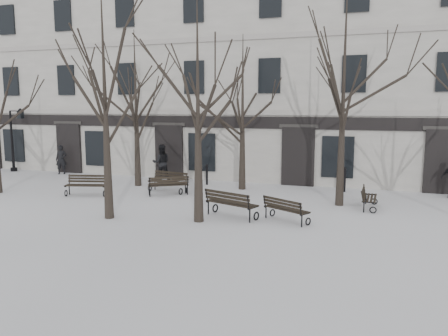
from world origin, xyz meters
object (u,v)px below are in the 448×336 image
at_px(tree_1, 104,75).
at_px(bench_2, 285,209).
at_px(bench_0, 87,184).
at_px(lamp_post, 15,135).
at_px(bench_4, 168,185).
at_px(tree_2, 198,83).
at_px(bench_5, 368,197).
at_px(bench_1, 230,203).
at_px(bench_3, 168,181).

bearing_deg(tree_1, bench_2, 13.57).
xyz_separation_m(bench_0, lamp_post, (-8.39, 4.75, 1.70)).
bearing_deg(bench_4, bench_0, -13.60).
xyz_separation_m(tree_2, bench_5, (5.49, 3.87, -4.24)).
height_order(tree_2, bench_5, tree_2).
relative_size(bench_0, bench_4, 1.06).
height_order(tree_2, bench_0, tree_2).
xyz_separation_m(bench_2, lamp_post, (-17.53, 6.38, 1.74)).
height_order(bench_1, lamp_post, lamp_post).
bearing_deg(bench_2, bench_1, 31.32).
xyz_separation_m(tree_1, bench_0, (-3.14, 3.08, -4.46)).
bearing_deg(tree_1, bench_0, 135.52).
bearing_deg(bench_5, bench_2, 140.44).
height_order(bench_1, bench_5, bench_1).
bearing_deg(bench_4, tree_2, 95.85).
distance_m(bench_0, bench_5, 11.88).
bearing_deg(bench_3, bench_2, -18.74).
bearing_deg(lamp_post, bench_2, -20.00).
height_order(tree_1, bench_1, tree_1).
distance_m(bench_3, bench_4, 0.81).
bearing_deg(bench_2, lamp_post, 9.95).
height_order(bench_0, bench_2, bench_0).
relative_size(bench_3, lamp_post, 0.51).
relative_size(tree_2, bench_0, 3.96).
bearing_deg(tree_2, bench_3, 126.56).
bearing_deg(bench_4, bench_1, 110.60).
bearing_deg(lamp_post, bench_1, -22.42).
bearing_deg(tree_2, bench_0, 158.27).
relative_size(bench_0, bench_3, 0.98).
relative_size(bench_3, bench_4, 1.08).
height_order(tree_1, lamp_post, tree_1).
xyz_separation_m(bench_1, lamp_post, (-15.58, 6.43, 1.66)).
relative_size(tree_2, bench_5, 4.55).
bearing_deg(bench_5, tree_2, 127.34).
bearing_deg(tree_1, bench_4, 86.36).
height_order(bench_0, bench_3, bench_3).
bearing_deg(bench_2, bench_4, 3.93).
xyz_separation_m(bench_2, bench_5, (2.66, 2.99, -0.01)).
height_order(bench_0, lamp_post, lamp_post).
height_order(tree_2, bench_2, tree_2).
distance_m(tree_2, bench_5, 7.94).
bearing_deg(bench_3, tree_2, -42.14).
bearing_deg(bench_1, bench_2, -158.14).
xyz_separation_m(bench_1, bench_3, (-4.14, 3.57, -0.03)).
distance_m(tree_1, bench_3, 6.67).
bearing_deg(bench_4, bench_3, -95.99).
distance_m(bench_0, bench_2, 9.29).
xyz_separation_m(bench_1, bench_5, (4.61, 3.03, -0.09)).
distance_m(bench_5, lamp_post, 20.55).
xyz_separation_m(tree_1, bench_2, (6.00, 1.45, -4.49)).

